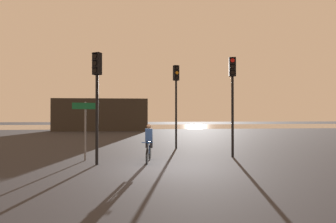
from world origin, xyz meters
name	(u,v)px	position (x,y,z in m)	size (l,w,h in m)	color
ground_plane	(167,168)	(0.00, 0.00, 0.00)	(120.00, 120.00, 0.00)	#28282D
water_strip	(149,126)	(0.00, 34.03, 0.00)	(80.00, 16.00, 0.01)	gray
distant_building	(103,115)	(-6.13, 24.03, 1.98)	(11.41, 4.00, 3.95)	#2D2823
traffic_light_near_right	(232,88)	(3.36, 2.33, 3.29)	(0.37, 0.39, 4.77)	black
traffic_light_near_left	(97,87)	(-2.77, 0.99, 3.16)	(0.40, 0.42, 4.55)	black
traffic_light_center	(176,91)	(1.05, 5.67, 3.42)	(0.38, 0.40, 4.96)	black
direction_sign_post	(85,122)	(-3.44, 1.99, 1.70)	(1.07, 0.31, 2.60)	slate
cyclist	(149,143)	(-0.65, 1.48, 0.82)	(0.47, 1.70, 1.62)	black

